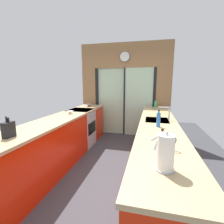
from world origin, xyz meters
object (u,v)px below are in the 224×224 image
(knife_block, at_px, (9,129))
(mixing_bowl_far, at_px, (89,105))
(soap_bottle_far, at_px, (155,105))
(paper_towel_roll, at_px, (166,153))
(kettle, at_px, (162,140))
(oven_range, at_px, (81,128))
(soap_bottle_near, at_px, (158,120))
(mixing_bowl_near, at_px, (70,112))

(knife_block, bearing_deg, mixing_bowl_far, 90.00)
(soap_bottle_far, bearing_deg, mixing_bowl_far, -175.02)
(soap_bottle_far, xyz_separation_m, paper_towel_roll, (-0.00, -3.10, 0.04))
(kettle, bearing_deg, knife_block, -177.76)
(kettle, bearing_deg, soap_bottle_far, 90.05)
(paper_towel_roll, bearing_deg, oven_range, 126.59)
(oven_range, xyz_separation_m, knife_block, (0.02, -2.09, 0.56))
(knife_block, distance_m, soap_bottle_far, 3.29)
(mixing_bowl_far, bearing_deg, oven_range, -92.02)
(soap_bottle_far, bearing_deg, soap_bottle_near, -90.00)
(kettle, height_order, paper_towel_roll, paper_towel_roll)
(mixing_bowl_far, relative_size, knife_block, 0.73)
(oven_range, bearing_deg, mixing_bowl_far, 87.98)
(soap_bottle_far, bearing_deg, paper_towel_roll, -90.00)
(mixing_bowl_near, bearing_deg, knife_block, -90.00)
(oven_range, xyz_separation_m, mixing_bowl_far, (0.02, 0.52, 0.50))
(knife_block, height_order, paper_towel_roll, paper_towel_roll)
(mixing_bowl_near, height_order, knife_block, knife_block)
(mixing_bowl_far, xyz_separation_m, paper_towel_roll, (1.78, -2.95, 0.10))
(oven_range, height_order, paper_towel_roll, paper_towel_roll)
(kettle, relative_size, paper_towel_roll, 0.82)
(oven_range, height_order, kettle, kettle)
(oven_range, relative_size, kettle, 3.68)
(oven_range, bearing_deg, mixing_bowl_near, -88.11)
(mixing_bowl_near, bearing_deg, paper_towel_roll, -46.31)
(soap_bottle_far, bearing_deg, kettle, -89.95)
(knife_block, xyz_separation_m, paper_towel_roll, (1.78, -0.33, 0.04))
(soap_bottle_near, relative_size, paper_towel_roll, 0.85)
(mixing_bowl_far, bearing_deg, paper_towel_roll, -58.85)
(knife_block, bearing_deg, mixing_bowl_near, 90.00)
(soap_bottle_far, relative_size, paper_towel_roll, 0.74)
(oven_range, xyz_separation_m, soap_bottle_far, (1.80, 0.68, 0.56))
(oven_range, distance_m, kettle, 2.76)
(kettle, xyz_separation_m, soap_bottle_near, (-0.00, 0.84, 0.02))
(soap_bottle_near, height_order, paper_towel_roll, paper_towel_roll)
(mixing_bowl_far, xyz_separation_m, soap_bottle_near, (1.78, -1.70, 0.07))
(oven_range, relative_size, soap_bottle_near, 3.54)
(kettle, relative_size, soap_bottle_near, 0.96)
(mixing_bowl_near, distance_m, soap_bottle_near, 1.89)
(knife_block, bearing_deg, paper_towel_roll, -10.61)
(paper_towel_roll, bearing_deg, mixing_bowl_far, 121.15)
(mixing_bowl_near, distance_m, mixing_bowl_far, 1.08)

